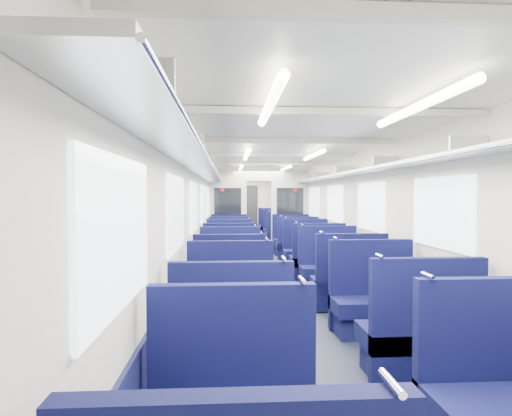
% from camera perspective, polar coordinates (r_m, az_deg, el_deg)
% --- Properties ---
extents(floor, '(2.80, 18.00, 0.01)m').
position_cam_1_polar(floor, '(9.84, 1.43, -7.67)').
color(floor, black).
rests_on(floor, ground).
extents(ceiling, '(2.80, 18.00, 0.01)m').
position_cam_1_polar(ceiling, '(9.74, 1.44, 6.10)').
color(ceiling, silver).
rests_on(ceiling, wall_left).
extents(wall_left, '(0.02, 18.00, 2.35)m').
position_cam_1_polar(wall_left, '(9.70, -6.83, -0.84)').
color(wall_left, beige).
rests_on(wall_left, floor).
extents(dado_left, '(0.03, 17.90, 0.70)m').
position_cam_1_polar(dado_left, '(9.77, -6.73, -5.68)').
color(dado_left, '#0F1135').
rests_on(dado_left, floor).
extents(wall_right, '(0.02, 18.00, 2.35)m').
position_cam_1_polar(wall_right, '(9.94, 9.50, -0.79)').
color(wall_right, beige).
rests_on(wall_right, floor).
extents(dado_right, '(0.03, 17.90, 0.70)m').
position_cam_1_polar(dado_right, '(10.01, 9.39, -5.52)').
color(dado_right, '#0F1135').
rests_on(dado_right, floor).
extents(wall_far, '(2.80, 0.02, 2.35)m').
position_cam_1_polar(wall_far, '(18.70, -0.98, 0.41)').
color(wall_far, beige).
rests_on(wall_far, floor).
extents(luggage_rack_left, '(0.36, 17.40, 0.18)m').
position_cam_1_polar(luggage_rack_left, '(9.69, -5.74, 3.88)').
color(luggage_rack_left, '#B2B5BA').
rests_on(luggage_rack_left, wall_left).
extents(luggage_rack_right, '(0.36, 17.40, 0.18)m').
position_cam_1_polar(luggage_rack_right, '(9.90, 8.47, 3.83)').
color(luggage_rack_right, '#B2B5BA').
rests_on(luggage_rack_right, wall_right).
extents(windows, '(2.78, 15.60, 0.75)m').
position_cam_1_polar(windows, '(9.26, 1.68, 0.56)').
color(windows, white).
rests_on(windows, wall_left).
extents(ceiling_fittings, '(2.70, 16.06, 0.11)m').
position_cam_1_polar(ceiling_fittings, '(9.47, 1.58, 5.85)').
color(ceiling_fittings, beige).
rests_on(ceiling_fittings, ceiling).
extents(end_door, '(0.75, 0.06, 2.00)m').
position_cam_1_polar(end_door, '(18.64, -0.97, -0.14)').
color(end_door, black).
rests_on(end_door, floor).
extents(bulkhead, '(2.80, 0.10, 2.35)m').
position_cam_1_polar(bulkhead, '(12.30, 0.38, -0.02)').
color(bulkhead, beige).
rests_on(bulkhead, floor).
extents(seat_3, '(0.99, 0.55, 1.11)m').
position_cam_1_polar(seat_3, '(3.30, 29.48, -21.06)').
color(seat_3, '#0D103F').
rests_on(seat_3, floor).
extents(seat_4, '(0.99, 0.55, 1.11)m').
position_cam_1_polar(seat_4, '(3.82, -3.23, -17.67)').
color(seat_4, '#0D103F').
rests_on(seat_4, floor).
extents(seat_5, '(0.99, 0.55, 1.11)m').
position_cam_1_polar(seat_5, '(4.27, 20.59, -15.67)').
color(seat_5, '#0D103F').
rests_on(seat_5, floor).
extents(seat_6, '(0.99, 0.55, 1.11)m').
position_cam_1_polar(seat_6, '(5.07, -3.33, -12.75)').
color(seat_6, '#0D103F').
rests_on(seat_6, floor).
extents(seat_7, '(0.99, 0.55, 1.11)m').
position_cam_1_polar(seat_7, '(5.37, 15.09, -11.98)').
color(seat_7, '#0D103F').
rests_on(seat_7, floor).
extents(seat_8, '(0.99, 0.55, 1.11)m').
position_cam_1_polar(seat_8, '(6.14, -3.37, -10.18)').
color(seat_8, '#0D103F').
rests_on(seat_8, floor).
extents(seat_9, '(0.99, 0.55, 1.11)m').
position_cam_1_polar(seat_9, '(6.37, 11.97, -9.79)').
color(seat_9, '#0D103F').
rests_on(seat_9, floor).
extents(seat_10, '(0.99, 0.55, 1.11)m').
position_cam_1_polar(seat_10, '(7.25, -3.41, -8.34)').
color(seat_10, '#0D103F').
rests_on(seat_10, floor).
extents(seat_11, '(0.99, 0.55, 1.11)m').
position_cam_1_polar(seat_11, '(7.52, 9.46, -7.99)').
color(seat_11, '#0D103F').
rests_on(seat_11, floor).
extents(seat_12, '(0.99, 0.55, 1.11)m').
position_cam_1_polar(seat_12, '(8.42, -3.43, -6.93)').
color(seat_12, '#0D103F').
rests_on(seat_12, floor).
extents(seat_13, '(0.99, 0.55, 1.11)m').
position_cam_1_polar(seat_13, '(8.45, 7.98, -6.91)').
color(seat_13, '#0D103F').
rests_on(seat_13, floor).
extents(seat_14, '(0.99, 0.55, 1.11)m').
position_cam_1_polar(seat_14, '(9.47, -3.45, -5.96)').
color(seat_14, '#0D103F').
rests_on(seat_14, floor).
extents(seat_15, '(0.99, 0.55, 1.11)m').
position_cam_1_polar(seat_15, '(9.61, 6.54, -5.85)').
color(seat_15, '#0D103F').
rests_on(seat_15, floor).
extents(seat_16, '(0.99, 0.55, 1.11)m').
position_cam_1_polar(seat_16, '(10.79, -3.47, -5.02)').
color(seat_16, '#0D103F').
rests_on(seat_16, floor).
extents(seat_17, '(0.99, 0.55, 1.11)m').
position_cam_1_polar(seat_17, '(10.81, 5.40, -5.00)').
color(seat_17, '#0D103F').
rests_on(seat_17, floor).
extents(seat_18, '(0.99, 0.55, 1.11)m').
position_cam_1_polar(seat_18, '(11.84, -3.48, -4.41)').
color(seat_18, '#0D103F').
rests_on(seat_18, floor).
extents(seat_19, '(0.99, 0.55, 1.11)m').
position_cam_1_polar(seat_19, '(11.87, 4.59, -4.40)').
color(seat_19, '#0D103F').
rests_on(seat_19, floor).
extents(seat_20, '(0.99, 0.55, 1.11)m').
position_cam_1_polar(seat_20, '(13.93, -3.49, -3.49)').
color(seat_20, '#0D103F').
rests_on(seat_20, floor).
extents(seat_21, '(0.99, 0.55, 1.11)m').
position_cam_1_polar(seat_21, '(13.85, 3.40, -3.52)').
color(seat_21, '#0D103F').
rests_on(seat_21, floor).
extents(seat_22, '(0.99, 0.55, 1.11)m').
position_cam_1_polar(seat_22, '(15.00, -3.50, -3.12)').
color(seat_22, '#0D103F').
rests_on(seat_22, floor).
extents(seat_23, '(0.99, 0.55, 1.11)m').
position_cam_1_polar(seat_23, '(15.15, 2.80, -3.06)').
color(seat_23, '#0D103F').
rests_on(seat_23, floor).
extents(seat_24, '(0.99, 0.55, 1.11)m').
position_cam_1_polar(seat_24, '(16.09, -3.51, -2.79)').
color(seat_24, '#0D103F').
rests_on(seat_24, floor).
extents(seat_25, '(0.99, 0.55, 1.11)m').
position_cam_1_polar(seat_25, '(16.25, 2.36, -2.74)').
color(seat_25, '#0D103F').
rests_on(seat_25, floor).
extents(seat_26, '(0.99, 0.55, 1.11)m').
position_cam_1_polar(seat_26, '(17.24, -3.51, -2.48)').
color(seat_26, '#0D103F').
rests_on(seat_26, floor).
extents(seat_27, '(0.99, 0.55, 1.11)m').
position_cam_1_polar(seat_27, '(17.40, 1.97, -2.44)').
color(seat_27, '#0D103F').
rests_on(seat_27, floor).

